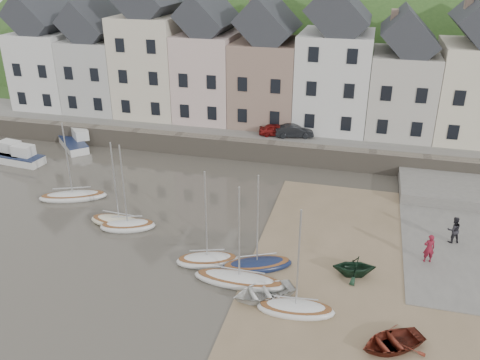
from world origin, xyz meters
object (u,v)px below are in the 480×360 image
(person_red, at_px, (429,248))
(rowboat_white, at_px, (263,292))
(rowboat_green, at_px, (354,266))
(person_dark, at_px, (454,230))
(rowboat_red, at_px, (392,342))
(car_left, at_px, (276,130))
(sailboat_0, at_px, (73,196))
(car_right, at_px, (294,131))

(person_red, bearing_deg, rowboat_white, 19.79)
(rowboat_green, relative_size, person_dark, 1.38)
(rowboat_white, height_order, rowboat_red, rowboat_white)
(rowboat_red, bearing_deg, rowboat_green, 166.41)
(rowboat_white, height_order, person_red, person_red)
(rowboat_red, relative_size, car_left, 1.02)
(rowboat_white, bearing_deg, person_dark, 94.58)
(sailboat_0, distance_m, person_dark, 27.19)
(person_dark, xyz_separation_m, car_left, (-14.17, 13.24, 1.12))
(car_left, bearing_deg, rowboat_green, -168.61)
(rowboat_green, xyz_separation_m, rowboat_red, (2.06, -5.45, -0.32))
(sailboat_0, bearing_deg, rowboat_white, -25.89)
(sailboat_0, height_order, person_red, sailboat_0)
(rowboat_green, bearing_deg, person_dark, 119.94)
(car_left, bearing_deg, rowboat_red, -169.32)
(sailboat_0, bearing_deg, rowboat_green, -12.59)
(rowboat_green, height_order, car_right, car_right)
(car_right, bearing_deg, rowboat_green, -174.16)
(rowboat_red, xyz_separation_m, person_dark, (3.88, 10.75, 0.62))
(person_dark, distance_m, car_left, 19.42)
(sailboat_0, bearing_deg, person_red, -4.93)
(sailboat_0, relative_size, rowboat_white, 1.83)
(rowboat_white, relative_size, rowboat_green, 1.40)
(person_dark, bearing_deg, rowboat_red, 50.67)
(rowboat_green, height_order, person_dark, person_dark)
(rowboat_green, distance_m, person_red, 4.95)
(person_red, bearing_deg, car_left, -65.69)
(person_dark, distance_m, car_right, 18.22)
(rowboat_green, distance_m, car_left, 20.33)
(rowboat_white, xyz_separation_m, rowboat_green, (4.64, 3.31, 0.29))
(sailboat_0, bearing_deg, car_right, 43.15)
(car_left, bearing_deg, car_right, -102.53)
(rowboat_green, bearing_deg, person_red, 109.23)
(sailboat_0, xyz_separation_m, rowboat_red, (23.29, -10.19, 0.13))
(person_dark, height_order, car_right, car_right)
(sailboat_0, relative_size, person_red, 3.41)
(sailboat_0, distance_m, car_left, 19.05)
(rowboat_green, height_order, person_red, person_red)
(rowboat_green, bearing_deg, car_left, -167.88)
(person_red, distance_m, car_left, 20.30)
(rowboat_green, height_order, car_left, car_left)
(person_dark, relative_size, car_right, 0.51)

